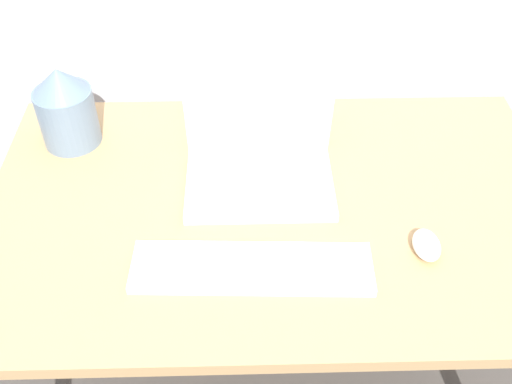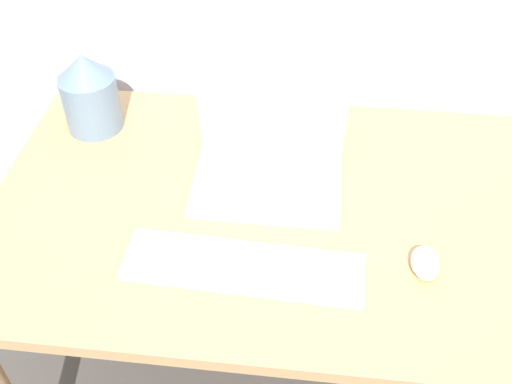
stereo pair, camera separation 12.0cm
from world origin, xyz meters
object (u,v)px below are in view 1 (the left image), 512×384
object	(u,v)px
keyboard	(252,267)
vase	(65,107)
laptop	(259,160)
mouse	(427,245)

from	to	relation	value
keyboard	vase	world-z (taller)	vase
laptop	vase	world-z (taller)	laptop
keyboard	mouse	world-z (taller)	mouse
vase	mouse	bearing A→B (deg)	-25.78
mouse	vase	size ratio (longest dim) A/B	0.42
laptop	vase	bearing A→B (deg)	161.74
keyboard	mouse	distance (m)	0.36
keyboard	mouse	bearing A→B (deg)	7.00
keyboard	mouse	size ratio (longest dim) A/B	5.61
mouse	vase	xyz separation A→B (m)	(-0.79, 0.38, 0.08)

